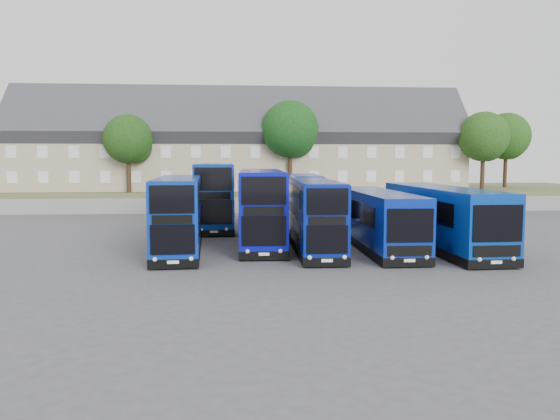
{
  "coord_description": "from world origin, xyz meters",
  "views": [
    {
      "loc": [
        -3.44,
        -29.74,
        5.29
      ],
      "look_at": [
        -0.81,
        3.19,
        2.2
      ],
      "focal_mm": 35.0,
      "sensor_mm": 36.0,
      "label": 1
    }
  ],
  "objects_px": {
    "tree_mid": "(291,132)",
    "tree_far": "(507,138)",
    "dd_front_left": "(178,216)",
    "tree_west": "(130,141)",
    "dd_front_mid": "(261,209)",
    "tree_east": "(484,139)",
    "coach_east_a": "(378,220)"
  },
  "relations": [
    {
      "from": "tree_mid",
      "to": "tree_far",
      "type": "relative_size",
      "value": 1.06
    },
    {
      "from": "tree_mid",
      "to": "tree_far",
      "type": "height_order",
      "value": "tree_mid"
    },
    {
      "from": "tree_mid",
      "to": "dd_front_left",
      "type": "bearing_deg",
      "value": -110.19
    },
    {
      "from": "tree_west",
      "to": "tree_mid",
      "type": "height_order",
      "value": "tree_mid"
    },
    {
      "from": "dd_front_mid",
      "to": "tree_far",
      "type": "xyz_separation_m",
      "value": [
        30.07,
        28.37,
        5.49
      ]
    },
    {
      "from": "dd_front_left",
      "to": "tree_east",
      "type": "relative_size",
      "value": 1.31
    },
    {
      "from": "tree_west",
      "to": "tree_far",
      "type": "bearing_deg",
      "value": 9.46
    },
    {
      "from": "coach_east_a",
      "to": "dd_front_left",
      "type": "bearing_deg",
      "value": -177.65
    },
    {
      "from": "dd_front_mid",
      "to": "tree_west",
      "type": "distance_m",
      "value": 24.94
    },
    {
      "from": "tree_east",
      "to": "coach_east_a",
      "type": "bearing_deg",
      "value": -126.55
    },
    {
      "from": "dd_front_mid",
      "to": "coach_east_a",
      "type": "distance_m",
      "value": 7.11
    },
    {
      "from": "dd_front_left",
      "to": "tree_mid",
      "type": "bearing_deg",
      "value": 66.97
    },
    {
      "from": "tree_east",
      "to": "tree_west",
      "type": "bearing_deg",
      "value": -180.0
    },
    {
      "from": "tree_west",
      "to": "tree_mid",
      "type": "bearing_deg",
      "value": 1.79
    },
    {
      "from": "coach_east_a",
      "to": "tree_far",
      "type": "bearing_deg",
      "value": 52.75
    },
    {
      "from": "tree_west",
      "to": "tree_far",
      "type": "relative_size",
      "value": 0.88
    },
    {
      "from": "dd_front_mid",
      "to": "tree_far",
      "type": "relative_size",
      "value": 1.33
    },
    {
      "from": "coach_east_a",
      "to": "tree_far",
      "type": "xyz_separation_m",
      "value": [
        23.24,
        30.25,
        6.07
      ]
    },
    {
      "from": "coach_east_a",
      "to": "tree_mid",
      "type": "relative_size",
      "value": 1.35
    },
    {
      "from": "dd_front_mid",
      "to": "tree_east",
      "type": "height_order",
      "value": "tree_east"
    },
    {
      "from": "tree_east",
      "to": "tree_mid",
      "type": "bearing_deg",
      "value": 178.57
    },
    {
      "from": "tree_far",
      "to": "dd_front_left",
      "type": "bearing_deg",
      "value": -138.68
    },
    {
      "from": "dd_front_mid",
      "to": "tree_mid",
      "type": "relative_size",
      "value": 1.26
    },
    {
      "from": "dd_front_left",
      "to": "tree_west",
      "type": "xyz_separation_m",
      "value": [
        -7.11,
        23.67,
        4.98
      ]
    },
    {
      "from": "dd_front_left",
      "to": "tree_east",
      "type": "xyz_separation_m",
      "value": [
        28.89,
        23.67,
        5.32
      ]
    },
    {
      "from": "dd_front_mid",
      "to": "tree_mid",
      "type": "height_order",
      "value": "tree_mid"
    },
    {
      "from": "coach_east_a",
      "to": "tree_west",
      "type": "xyz_separation_m",
      "value": [
        -18.76,
        23.25,
        5.39
      ]
    },
    {
      "from": "dd_front_left",
      "to": "tree_mid",
      "type": "relative_size",
      "value": 1.17
    },
    {
      "from": "dd_front_left",
      "to": "tree_west",
      "type": "bearing_deg",
      "value": 103.89
    },
    {
      "from": "coach_east_a",
      "to": "tree_west",
      "type": "distance_m",
      "value": 30.36
    },
    {
      "from": "coach_east_a",
      "to": "tree_east",
      "type": "relative_size",
      "value": 1.52
    },
    {
      "from": "dd_front_mid",
      "to": "coach_east_a",
      "type": "height_order",
      "value": "dd_front_mid"
    }
  ]
}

